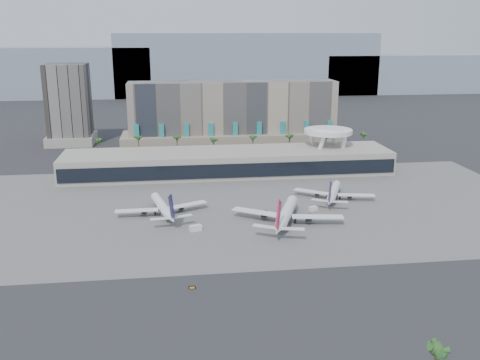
{
  "coord_description": "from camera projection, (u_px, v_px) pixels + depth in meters",
  "views": [
    {
      "loc": [
        -28.41,
        -160.37,
        72.15
      ],
      "look_at": [
        -2.76,
        40.0,
        15.75
      ],
      "focal_mm": 40.0,
      "sensor_mm": 36.0,
      "label": 1
    }
  ],
  "objects": [
    {
      "name": "ground",
      "position": [
        264.0,
        258.0,
        176.09
      ],
      "size": [
        900.0,
        900.0,
        0.0
      ],
      "primitive_type": "plane",
      "color": "#232326",
      "rests_on": "ground"
    },
    {
      "name": "apron_pad",
      "position": [
        242.0,
        206.0,
        228.62
      ],
      "size": [
        260.0,
        130.0,
        0.06
      ],
      "primitive_type": "cube",
      "color": "#5B5B59",
      "rests_on": "ground"
    },
    {
      "name": "mountain_ridge",
      "position": [
        219.0,
        69.0,
        620.48
      ],
      "size": [
        680.0,
        60.0,
        70.0
      ],
      "color": "gray",
      "rests_on": "ground"
    },
    {
      "name": "hotel",
      "position": [
        233.0,
        121.0,
        339.42
      ],
      "size": [
        140.0,
        30.0,
        42.0
      ],
      "color": "tan",
      "rests_on": "ground"
    },
    {
      "name": "office_tower",
      "position": [
        69.0,
        109.0,
        349.37
      ],
      "size": [
        30.0,
        30.0,
        52.0
      ],
      "color": "black",
      "rests_on": "ground"
    },
    {
      "name": "terminal",
      "position": [
        228.0,
        161.0,
        279.27
      ],
      "size": [
        170.0,
        32.5,
        14.5
      ],
      "color": "#ACA397",
      "rests_on": "ground"
    },
    {
      "name": "saucer_structure",
      "position": [
        328.0,
        134.0,
        288.67
      ],
      "size": [
        26.0,
        26.0,
        21.89
      ],
      "color": "white",
      "rests_on": "ground"
    },
    {
      "name": "palm_row",
      "position": [
        234.0,
        140.0,
        312.65
      ],
      "size": [
        157.8,
        2.8,
        13.1
      ],
      "color": "brown",
      "rests_on": "ground"
    },
    {
      "name": "airliner_left",
      "position": [
        163.0,
        207.0,
        216.68
      ],
      "size": [
        37.45,
        38.91,
        13.63
      ],
      "rotation": [
        0.0,
        0.0,
        0.23
      ],
      "color": "white",
      "rests_on": "ground"
    },
    {
      "name": "airliner_centre",
      "position": [
        286.0,
        213.0,
        207.23
      ],
      "size": [
        42.07,
        43.43,
        15.73
      ],
      "rotation": [
        0.0,
        0.0,
        -0.36
      ],
      "color": "white",
      "rests_on": "ground"
    },
    {
      "name": "airliner_right",
      "position": [
        333.0,
        192.0,
        236.53
      ],
      "size": [
        34.02,
        35.05,
        12.87
      ],
      "rotation": [
        0.0,
        0.0,
        -0.4
      ],
      "color": "white",
      "rests_on": "ground"
    },
    {
      "name": "service_vehicle_a",
      "position": [
        196.0,
        228.0,
        199.75
      ],
      "size": [
        4.92,
        3.37,
        2.19
      ],
      "primitive_type": "cube",
      "rotation": [
        0.0,
        0.0,
        0.29
      ],
      "color": "silver",
      "rests_on": "ground"
    },
    {
      "name": "service_vehicle_b",
      "position": [
        313.0,
        209.0,
        222.37
      ],
      "size": [
        3.95,
        3.08,
        1.79
      ],
      "primitive_type": "cube",
      "rotation": [
        0.0,
        0.0,
        0.36
      ],
      "color": "silver",
      "rests_on": "ground"
    },
    {
      "name": "taxiway_sign",
      "position": [
        192.0,
        287.0,
        154.84
      ],
      "size": [
        2.04,
        0.4,
        0.92
      ],
      "rotation": [
        0.0,
        0.0,
        -0.04
      ],
      "color": "black",
      "rests_on": "ground"
    },
    {
      "name": "near_palm_b",
      "position": [
        436.0,
        357.0,
        101.04
      ],
      "size": [
        6.0,
        6.0,
        15.67
      ],
      "color": "brown",
      "rests_on": "ground"
    }
  ]
}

